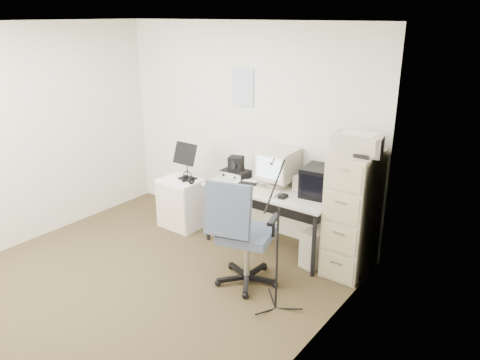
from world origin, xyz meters
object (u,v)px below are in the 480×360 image
Objects in this scene: desk at (271,218)px; office_chair at (247,232)px; filing_cabinet at (353,214)px; side_cart at (182,203)px.

office_chair reaches higher than desk.
side_cart is (-2.17, -0.22, -0.34)m from filing_cabinet.
office_chair is at bearing -74.52° from desk.
desk is at bearing 10.11° from side_cart.
filing_cabinet is at bearing 6.95° from side_cart.
office_chair is 1.77× the size of side_cart.
desk reaches higher than side_cart.
filing_cabinet is at bearing 1.81° from desk.
office_chair is at bearing -21.61° from side_cart.
office_chair is at bearing -131.58° from filing_cabinet.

